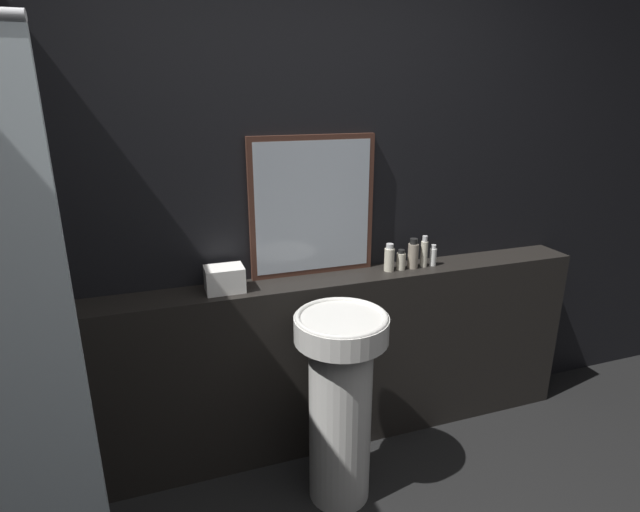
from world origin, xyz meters
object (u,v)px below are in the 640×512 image
(mirror, at_px, (313,207))
(shampoo_bottle, at_px, (389,258))
(conditioner_bottle, at_px, (401,260))
(body_wash_bottle, at_px, (424,253))
(lotion_bottle, at_px, (413,254))
(towel_stack, at_px, (225,279))
(pedestal_sink, at_px, (340,398))
(hand_soap_bottle, at_px, (433,256))

(mirror, relative_size, shampoo_bottle, 4.75)
(conditioner_bottle, bearing_deg, body_wash_bottle, 0.00)
(conditioner_bottle, xyz_separation_m, lotion_bottle, (0.07, 0.00, 0.02))
(towel_stack, bearing_deg, lotion_bottle, 0.00)
(mirror, bearing_deg, towel_stack, -168.47)
(pedestal_sink, relative_size, hand_soap_bottle, 8.18)
(shampoo_bottle, distance_m, conditioner_bottle, 0.07)
(mirror, bearing_deg, hand_soap_bottle, -8.39)
(conditioner_bottle, bearing_deg, mirror, 168.15)
(mirror, height_order, shampoo_bottle, mirror)
(towel_stack, xyz_separation_m, hand_soap_bottle, (1.10, -0.00, -0.01))
(towel_stack, distance_m, hand_soap_bottle, 1.10)
(shampoo_bottle, height_order, conditioner_bottle, shampoo_bottle)
(mirror, distance_m, body_wash_bottle, 0.65)
(mirror, height_order, hand_soap_bottle, mirror)
(lotion_bottle, bearing_deg, towel_stack, 180.00)
(hand_soap_bottle, bearing_deg, pedestal_sink, -149.64)
(body_wash_bottle, bearing_deg, conditioner_bottle, -180.00)
(towel_stack, relative_size, shampoo_bottle, 1.21)
(pedestal_sink, height_order, body_wash_bottle, body_wash_bottle)
(pedestal_sink, xyz_separation_m, shampoo_bottle, (0.42, 0.39, 0.49))
(towel_stack, relative_size, hand_soap_bottle, 1.55)
(mirror, bearing_deg, conditioner_bottle, -11.85)
(mirror, distance_m, lotion_bottle, 0.59)
(conditioner_bottle, xyz_separation_m, hand_soap_bottle, (0.19, 0.00, 0.00))
(pedestal_sink, xyz_separation_m, mirror, (0.03, 0.49, 0.77))
(conditioner_bottle, distance_m, lotion_bottle, 0.07)
(mirror, xyz_separation_m, hand_soap_bottle, (0.64, -0.09, -0.29))
(pedestal_sink, xyz_separation_m, lotion_bottle, (0.55, 0.39, 0.50))
(mirror, height_order, body_wash_bottle, mirror)
(conditioner_bottle, relative_size, hand_soap_bottle, 0.93)
(pedestal_sink, distance_m, hand_soap_bottle, 0.91)
(body_wash_bottle, height_order, hand_soap_bottle, body_wash_bottle)
(mirror, relative_size, body_wash_bottle, 4.10)
(mirror, height_order, lotion_bottle, mirror)
(body_wash_bottle, xyz_separation_m, hand_soap_bottle, (0.06, -0.00, -0.02))
(towel_stack, height_order, shampoo_bottle, shampoo_bottle)
(conditioner_bottle, bearing_deg, lotion_bottle, 0.00)
(conditioner_bottle, bearing_deg, towel_stack, 180.00)
(conditioner_bottle, relative_size, lotion_bottle, 0.67)
(lotion_bottle, bearing_deg, conditioner_bottle, -180.00)
(lotion_bottle, bearing_deg, pedestal_sink, -144.50)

